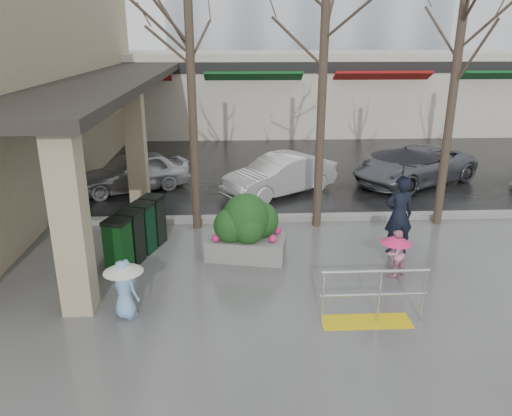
{
  "coord_description": "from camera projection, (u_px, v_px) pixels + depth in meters",
  "views": [
    {
      "loc": [
        -1.05,
        -8.84,
        4.87
      ],
      "look_at": [
        -0.54,
        1.36,
        1.3
      ],
      "focal_mm": 35.0,
      "sensor_mm": 36.0,
      "label": 1
    }
  ],
  "objects": [
    {
      "name": "ground",
      "position": [
        286.0,
        291.0,
        9.99
      ],
      "size": [
        120.0,
        120.0,
        0.0
      ],
      "primitive_type": "plane",
      "color": "#51514F",
      "rests_on": "ground"
    },
    {
      "name": "street_asphalt",
      "position": [
        248.0,
        117.0,
        30.73
      ],
      "size": [
        120.0,
        36.0,
        0.01
      ],
      "primitive_type": "cube",
      "color": "black",
      "rests_on": "ground"
    },
    {
      "name": "curb",
      "position": [
        271.0,
        218.0,
        13.74
      ],
      "size": [
        120.0,
        0.3,
        0.15
      ],
      "primitive_type": "cube",
      "color": "gray",
      "rests_on": "ground"
    },
    {
      "name": "canopy_slab",
      "position": [
        114.0,
        75.0,
        16.11
      ],
      "size": [
        2.8,
        18.0,
        0.25
      ],
      "primitive_type": "cube",
      "color": "#2D2823",
      "rests_on": "pillar_front"
    },
    {
      "name": "pillar_front",
      "position": [
        71.0,
        222.0,
        8.76
      ],
      "size": [
        0.55,
        0.55,
        3.5
      ],
      "primitive_type": "cube",
      "color": "tan",
      "rests_on": "ground"
    },
    {
      "name": "pillar_back",
      "position": [
        136.0,
        145.0,
        14.89
      ],
      "size": [
        0.55,
        0.55,
        3.5
      ],
      "primitive_type": "cube",
      "color": "tan",
      "rests_on": "ground"
    },
    {
      "name": "storefront_row",
      "position": [
        289.0,
        91.0,
        26.36
      ],
      "size": [
        34.0,
        6.74,
        4.0
      ],
      "color": "beige",
      "rests_on": "ground"
    },
    {
      "name": "handrail",
      "position": [
        371.0,
        303.0,
        8.8
      ],
      "size": [
        1.9,
        0.5,
        1.03
      ],
      "color": "yellow",
      "rests_on": "ground"
    },
    {
      "name": "tree_west",
      "position": [
        189.0,
        24.0,
        11.61
      ],
      "size": [
        3.2,
        3.2,
        6.8
      ],
      "color": "#382B21",
      "rests_on": "ground"
    },
    {
      "name": "tree_midwest",
      "position": [
        325.0,
        18.0,
        11.71
      ],
      "size": [
        3.2,
        3.2,
        7.0
      ],
      "color": "#382B21",
      "rests_on": "ground"
    },
    {
      "name": "tree_mideast",
      "position": [
        461.0,
        34.0,
        11.99
      ],
      "size": [
        3.2,
        3.2,
        6.5
      ],
      "color": "#382B21",
      "rests_on": "ground"
    },
    {
      "name": "woman",
      "position": [
        401.0,
        190.0,
        11.26
      ],
      "size": [
        1.49,
        1.49,
        2.54
      ],
      "rotation": [
        0.0,
        0.0,
        3.25
      ],
      "color": "black",
      "rests_on": "ground"
    },
    {
      "name": "child_pink",
      "position": [
        396.0,
        249.0,
        10.45
      ],
      "size": [
        0.65,
        0.65,
        1.03
      ],
      "rotation": [
        0.0,
        0.0,
        3.67
      ],
      "color": "pink",
      "rests_on": "ground"
    },
    {
      "name": "child_blue",
      "position": [
        124.0,
        283.0,
        8.87
      ],
      "size": [
        0.71,
        0.71,
        1.13
      ],
      "rotation": [
        0.0,
        0.0,
        2.52
      ],
      "color": "#7BAEDA",
      "rests_on": "ground"
    },
    {
      "name": "planter",
      "position": [
        246.0,
        228.0,
        11.27
      ],
      "size": [
        1.9,
        1.22,
        1.54
      ],
      "rotation": [
        0.0,
        0.0,
        -0.2
      ],
      "color": "#65635E",
      "rests_on": "ground"
    },
    {
      "name": "news_boxes",
      "position": [
        137.0,
        232.0,
        11.35
      ],
      "size": [
        1.12,
        2.2,
        1.21
      ],
      "rotation": [
        0.0,
        0.0,
        -0.31
      ],
      "color": "#0E3E14",
      "rests_on": "ground"
    },
    {
      "name": "car_a",
      "position": [
        132.0,
        172.0,
        16.22
      ],
      "size": [
        3.98,
        2.95,
        1.26
      ],
      "primitive_type": "imported",
      "rotation": [
        0.0,
        0.0,
        -1.12
      ],
      "color": "#BCBCC1",
      "rests_on": "ground"
    },
    {
      "name": "car_b",
      "position": [
        280.0,
        175.0,
        15.87
      ],
      "size": [
        3.92,
        3.24,
        1.26
      ],
      "primitive_type": "imported",
      "rotation": [
        0.0,
        0.0,
        -0.98
      ],
      "color": "white",
      "rests_on": "ground"
    },
    {
      "name": "car_c",
      "position": [
        414.0,
        165.0,
        17.01
      ],
      "size": [
        4.98,
        4.05,
        1.26
      ],
      "primitive_type": "imported",
      "rotation": [
        0.0,
        0.0,
        -1.06
      ],
      "color": "slate",
      "rests_on": "ground"
    }
  ]
}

